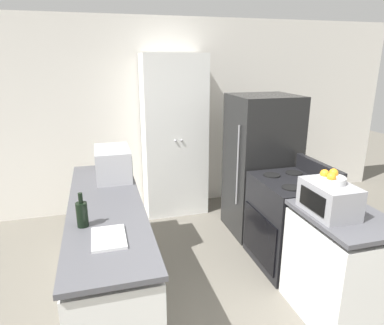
{
  "coord_description": "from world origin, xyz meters",
  "views": [
    {
      "loc": [
        -0.9,
        -1.5,
        2.07
      ],
      "look_at": [
        0.0,
        1.73,
        1.05
      ],
      "focal_mm": 32.0,
      "sensor_mm": 36.0,
      "label": 1
    }
  ],
  "objects_px": {
    "microwave": "(113,163)",
    "pantry_cabinet": "(174,136)",
    "stove": "(289,222)",
    "refrigerator": "(261,165)",
    "wine_bottle": "(82,214)",
    "fruit_bowl": "(331,178)",
    "toaster_oven": "(329,199)"
  },
  "relations": [
    {
      "from": "microwave",
      "to": "pantry_cabinet",
      "type": "bearing_deg",
      "value": 50.36
    },
    {
      "from": "stove",
      "to": "refrigerator",
      "type": "distance_m",
      "value": 0.86
    },
    {
      "from": "refrigerator",
      "to": "wine_bottle",
      "type": "xyz_separation_m",
      "value": [
        -2.01,
        -1.22,
        0.18
      ]
    },
    {
      "from": "stove",
      "to": "wine_bottle",
      "type": "height_order",
      "value": "wine_bottle"
    },
    {
      "from": "pantry_cabinet",
      "to": "fruit_bowl",
      "type": "bearing_deg",
      "value": -73.35
    },
    {
      "from": "microwave",
      "to": "wine_bottle",
      "type": "bearing_deg",
      "value": -105.23
    },
    {
      "from": "stove",
      "to": "microwave",
      "type": "relative_size",
      "value": 2.12
    },
    {
      "from": "microwave",
      "to": "fruit_bowl",
      "type": "relative_size",
      "value": 2.52
    },
    {
      "from": "fruit_bowl",
      "to": "refrigerator",
      "type": "bearing_deg",
      "value": 83.02
    },
    {
      "from": "toaster_oven",
      "to": "fruit_bowl",
      "type": "bearing_deg",
      "value": 56.41
    },
    {
      "from": "pantry_cabinet",
      "to": "toaster_oven",
      "type": "relative_size",
      "value": 4.9
    },
    {
      "from": "refrigerator",
      "to": "toaster_oven",
      "type": "height_order",
      "value": "refrigerator"
    },
    {
      "from": "wine_bottle",
      "to": "toaster_oven",
      "type": "xyz_separation_m",
      "value": [
        1.82,
        -0.29,
        0.03
      ]
    },
    {
      "from": "pantry_cabinet",
      "to": "refrigerator",
      "type": "relative_size",
      "value": 1.28
    },
    {
      "from": "stove",
      "to": "pantry_cabinet",
      "type": "bearing_deg",
      "value": 117.55
    },
    {
      "from": "pantry_cabinet",
      "to": "fruit_bowl",
      "type": "distance_m",
      "value": 2.42
    },
    {
      "from": "microwave",
      "to": "wine_bottle",
      "type": "relative_size",
      "value": 1.99
    },
    {
      "from": "wine_bottle",
      "to": "fruit_bowl",
      "type": "relative_size",
      "value": 1.27
    },
    {
      "from": "microwave",
      "to": "fruit_bowl",
      "type": "bearing_deg",
      "value": -39.41
    },
    {
      "from": "microwave",
      "to": "toaster_oven",
      "type": "relative_size",
      "value": 1.16
    },
    {
      "from": "microwave",
      "to": "refrigerator",
      "type": "bearing_deg",
      "value": 7.1
    },
    {
      "from": "stove",
      "to": "wine_bottle",
      "type": "distance_m",
      "value": 2.09
    },
    {
      "from": "stove",
      "to": "wine_bottle",
      "type": "relative_size",
      "value": 4.23
    },
    {
      "from": "wine_bottle",
      "to": "microwave",
      "type": "bearing_deg",
      "value": 74.77
    },
    {
      "from": "pantry_cabinet",
      "to": "microwave",
      "type": "xyz_separation_m",
      "value": [
        -0.86,
        -1.04,
        0.0
      ]
    },
    {
      "from": "toaster_oven",
      "to": "microwave",
      "type": "bearing_deg",
      "value": 140.18
    },
    {
      "from": "pantry_cabinet",
      "to": "microwave",
      "type": "height_order",
      "value": "pantry_cabinet"
    },
    {
      "from": "microwave",
      "to": "toaster_oven",
      "type": "xyz_separation_m",
      "value": [
        1.55,
        -1.29,
        -0.03
      ]
    },
    {
      "from": "refrigerator",
      "to": "toaster_oven",
      "type": "distance_m",
      "value": 1.53
    },
    {
      "from": "pantry_cabinet",
      "to": "wine_bottle",
      "type": "xyz_separation_m",
      "value": [
        -1.14,
        -2.04,
        -0.05
      ]
    },
    {
      "from": "pantry_cabinet",
      "to": "fruit_bowl",
      "type": "relative_size",
      "value": 10.61
    },
    {
      "from": "microwave",
      "to": "fruit_bowl",
      "type": "xyz_separation_m",
      "value": [
        1.56,
        -1.28,
        0.13
      ]
    }
  ]
}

